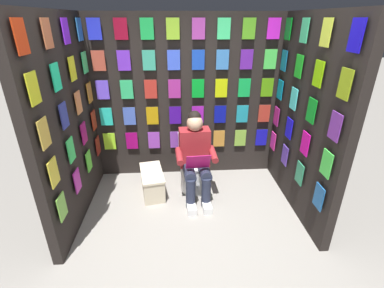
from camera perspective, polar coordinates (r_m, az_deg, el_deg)
ground_plane at (r=3.08m, az=0.60°, el=-22.50°), size 30.00×30.00×0.00m
display_wall_back at (r=4.05m, az=-1.23°, el=9.18°), size 2.75×0.14×2.34m
display_wall_left at (r=3.51m, az=22.59°, el=4.79°), size 0.14×1.77×2.34m
display_wall_right at (r=3.38m, az=-24.45°, el=3.74°), size 0.14×1.77×2.34m
toilet at (r=3.93m, az=0.29°, el=-4.72°), size 0.42×0.57×0.77m
person_reading at (r=3.61m, az=0.76°, el=-2.69°), size 0.54×0.70×1.19m
comic_longbox_near at (r=3.92m, az=-8.22°, el=-7.82°), size 0.39×0.65×0.34m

